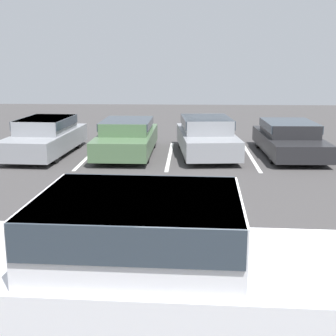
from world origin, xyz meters
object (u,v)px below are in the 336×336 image
object	(u,v)px
parked_sedan_a	(46,135)
parked_sedan_c	(206,135)
pickup_truck	(168,278)
parked_sedan_d	(289,137)
parked_sedan_b	(127,136)

from	to	relation	value
parked_sedan_a	parked_sedan_c	size ratio (longest dim) A/B	1.00
pickup_truck	parked_sedan_a	bearing A→B (deg)	115.16
parked_sedan_c	parked_sedan_d	bearing A→B (deg)	85.35
parked_sedan_d	parked_sedan_c	bearing A→B (deg)	-90.76
parked_sedan_a	pickup_truck	bearing A→B (deg)	26.07
parked_sedan_a	parked_sedan_b	bearing A→B (deg)	96.13
pickup_truck	parked_sedan_b	xyz separation A→B (m)	(-1.97, 11.46, -0.26)
parked_sedan_b	parked_sedan_c	bearing A→B (deg)	92.58
pickup_truck	parked_sedan_d	world-z (taller)	pickup_truck
parked_sedan_c	parked_sedan_b	bearing A→B (deg)	-93.02
pickup_truck	parked_sedan_c	xyz separation A→B (m)	(0.84, 11.57, -0.22)
pickup_truck	parked_sedan_d	distance (m)	12.19
parked_sedan_b	parked_sedan_c	xyz separation A→B (m)	(2.81, 0.11, 0.04)
parked_sedan_c	parked_sedan_d	world-z (taller)	parked_sedan_c
pickup_truck	parked_sedan_c	world-z (taller)	pickup_truck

